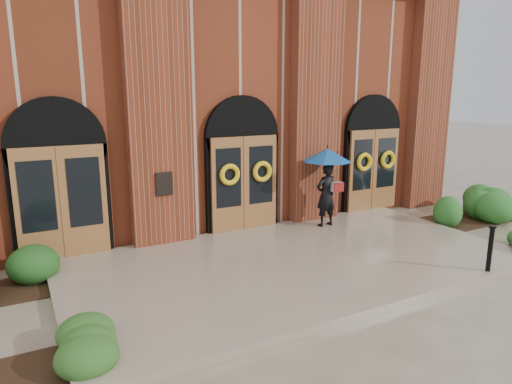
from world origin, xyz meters
TOP-DOWN VIEW (x-y plane):
  - ground at (0.00, 0.00)m, footprint 90.00×90.00m
  - landing at (0.00, 0.15)m, footprint 10.00×5.30m
  - church_building at (0.00, 8.78)m, footprint 16.20×12.53m
  - man_with_umbrella at (2.10, 1.90)m, footprint 1.43×1.43m
  - metal_post at (3.10, -2.35)m, footprint 0.17×0.17m
  - hedge_wall_left at (-5.20, 1.59)m, footprint 2.82×1.13m
  - hedge_wall_right at (6.59, 0.75)m, footprint 3.32×1.33m
  - hedge_front_left at (-5.10, -1.67)m, footprint 1.41×1.21m

SIDE VIEW (x-z plane):
  - ground at x=0.00m, z-range 0.00..0.00m
  - landing at x=0.00m, z-range 0.00..0.15m
  - hedge_front_left at x=-5.10m, z-range 0.00..0.50m
  - hedge_wall_left at x=-5.20m, z-range 0.00..0.72m
  - hedge_wall_right at x=6.59m, z-range 0.00..0.85m
  - metal_post at x=3.10m, z-range 0.17..1.15m
  - man_with_umbrella at x=2.10m, z-range 0.58..2.72m
  - church_building at x=0.00m, z-range 0.00..7.00m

